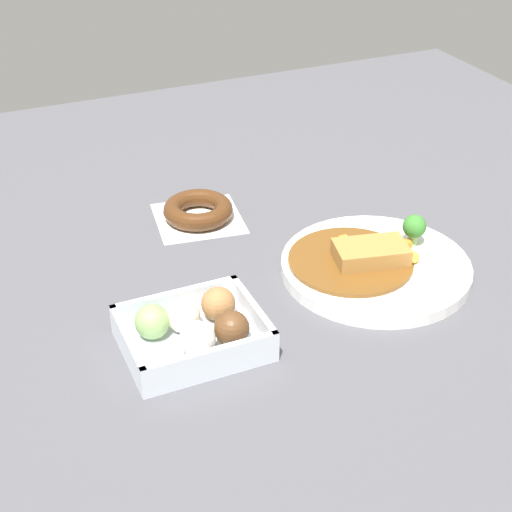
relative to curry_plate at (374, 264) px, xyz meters
name	(u,v)px	position (x,y,z in m)	size (l,w,h in m)	color
ground_plane	(292,281)	(0.11, -0.03, -0.01)	(1.60, 1.60, 0.00)	#4C4C51
curry_plate	(374,264)	(0.00, 0.00, 0.00)	(0.27, 0.27, 0.07)	white
donut_box	(195,330)	(0.29, 0.05, 0.01)	(0.17, 0.14, 0.06)	silver
chocolate_ring_donut	(198,211)	(0.17, -0.24, 0.00)	(0.15, 0.15, 0.03)	white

